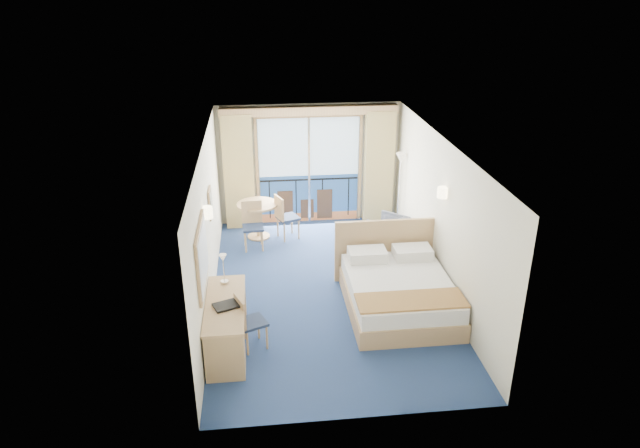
{
  "coord_description": "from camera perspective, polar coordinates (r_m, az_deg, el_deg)",
  "views": [
    {
      "loc": [
        -1.12,
        -8.85,
        5.19
      ],
      "look_at": [
        -0.1,
        0.2,
        1.22
      ],
      "focal_mm": 32.0,
      "sensor_mm": 36.0,
      "label": 1
    }
  ],
  "objects": [
    {
      "name": "desk",
      "position": [
        8.37,
        -9.47,
        -11.41
      ],
      "size": [
        0.58,
        1.68,
        0.79
      ],
      "color": "tan",
      "rests_on": "ground"
    },
    {
      "name": "curtain_left",
      "position": [
        12.55,
        -8.13,
        5.14
      ],
      "size": [
        0.65,
        0.22,
        2.55
      ],
      "primitive_type": "cube",
      "color": "tan",
      "rests_on": "room_walls"
    },
    {
      "name": "table_chair_b",
      "position": [
        11.77,
        -6.76,
        0.19
      ],
      "size": [
        0.44,
        0.45,
        0.98
      ],
      "rotation": [
        0.0,
        0.0,
        0.06
      ],
      "color": "#202D4B",
      "rests_on": "ground"
    },
    {
      "name": "sconce_left",
      "position": [
        8.93,
        -11.24,
        1.14
      ],
      "size": [
        0.18,
        0.18,
        0.18
      ],
      "primitive_type": "cylinder",
      "color": "#FFEAB2",
      "rests_on": "room_walls"
    },
    {
      "name": "mirror",
      "position": [
        8.24,
        -11.72,
        -3.17
      ],
      "size": [
        0.05,
        1.25,
        0.95
      ],
      "color": "tan",
      "rests_on": "room_walls"
    },
    {
      "name": "room_walls",
      "position": [
        9.55,
        0.71,
        2.62
      ],
      "size": [
        4.04,
        6.54,
        2.72
      ],
      "color": "#ECE6CC",
      "rests_on": "ground"
    },
    {
      "name": "folder",
      "position": [
        8.45,
        -9.38,
        -8.05
      ],
      "size": [
        0.42,
        0.37,
        0.03
      ],
      "primitive_type": "cube",
      "rotation": [
        0.0,
        0.0,
        0.38
      ],
      "color": "black",
      "rests_on": "desk"
    },
    {
      "name": "desk_lamp",
      "position": [
        8.9,
        -9.65,
        -3.85
      ],
      "size": [
        0.13,
        0.13,
        0.47
      ],
      "color": "silver",
      "rests_on": "desk"
    },
    {
      "name": "table_chair_a",
      "position": [
        12.09,
        -3.6,
        0.93
      ],
      "size": [
        0.55,
        0.55,
        0.97
      ],
      "rotation": [
        0.0,
        0.0,
        1.95
      ],
      "color": "#202D4B",
      "rests_on": "ground"
    },
    {
      "name": "phone",
      "position": [
        10.89,
        9.58,
        -1.63
      ],
      "size": [
        0.21,
        0.19,
        0.08
      ],
      "primitive_type": "cube",
      "rotation": [
        0.0,
        0.0,
        0.35
      ],
      "color": "silver",
      "rests_on": "nightstand"
    },
    {
      "name": "round_table",
      "position": [
        12.19,
        -6.25,
        1.23
      ],
      "size": [
        0.86,
        0.86,
        0.78
      ],
      "color": "tan",
      "rests_on": "ground"
    },
    {
      "name": "bed",
      "position": [
        9.75,
        7.79,
        -6.58
      ],
      "size": [
        1.87,
        2.23,
        1.18
      ],
      "color": "tan",
      "rests_on": "ground"
    },
    {
      "name": "armchair",
      "position": [
        11.95,
        6.78,
        -0.7
      ],
      "size": [
        0.96,
        0.96,
        0.63
      ],
      "primitive_type": "imported",
      "rotation": [
        0.0,
        0.0,
        3.98
      ],
      "color": "#4D535E",
      "rests_on": "ground"
    },
    {
      "name": "balcony_door",
      "position": [
        12.77,
        -1.13,
        5.09
      ],
      "size": [
        2.36,
        0.03,
        2.52
      ],
      "color": "navy",
      "rests_on": "room_walls"
    },
    {
      "name": "pelmet",
      "position": [
        12.28,
        -1.1,
        11.28
      ],
      "size": [
        3.8,
        0.25,
        0.18
      ],
      "primitive_type": "cube",
      "color": "tan",
      "rests_on": "room_walls"
    },
    {
      "name": "floor_lamp",
      "position": [
        12.31,
        8.02,
        5.1
      ],
      "size": [
        0.24,
        0.24,
        1.77
      ],
      "color": "silver",
      "rests_on": "ground"
    },
    {
      "name": "sconce_right",
      "position": [
        9.81,
        12.16,
        3.1
      ],
      "size": [
        0.18,
        0.18,
        0.18
      ],
      "primitive_type": "cylinder",
      "color": "#FFEAB2",
      "rests_on": "room_walls"
    },
    {
      "name": "wall_print",
      "position": [
        10.0,
        -10.91,
        2.08
      ],
      "size": [
        0.04,
        0.42,
        0.52
      ],
      "color": "tan",
      "rests_on": "room_walls"
    },
    {
      "name": "floor",
      "position": [
        10.32,
        0.66,
        -6.64
      ],
      "size": [
        6.5,
        6.5,
        0.0
      ],
      "primitive_type": "plane",
      "color": "navy",
      "rests_on": "ground"
    },
    {
      "name": "curtain_right",
      "position": [
        12.82,
        5.91,
        5.66
      ],
      "size": [
        0.65,
        0.22,
        2.55
      ],
      "primitive_type": "cube",
      "color": "tan",
      "rests_on": "room_walls"
    },
    {
      "name": "nightstand",
      "position": [
        11.0,
        9.45,
        -3.24
      ],
      "size": [
        0.44,
        0.42,
        0.57
      ],
      "primitive_type": "cube",
      "color": "tan",
      "rests_on": "ground"
    },
    {
      "name": "desk_chair",
      "position": [
        8.64,
        -7.28,
        -9.44
      ],
      "size": [
        0.51,
        0.51,
        0.9
      ],
      "rotation": [
        0.0,
        0.0,
        1.96
      ],
      "color": "#202D4B",
      "rests_on": "ground"
    }
  ]
}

